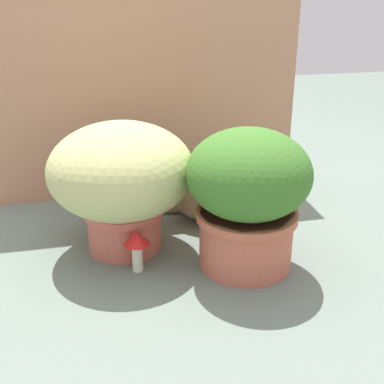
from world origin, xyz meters
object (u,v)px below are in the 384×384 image
(cat, at_px, (212,189))
(mushroom_ornament_red, at_px, (137,243))
(leafy_planter, at_px, (248,194))
(grass_planter, at_px, (122,178))

(cat, height_order, mushroom_ornament_red, cat)
(leafy_planter, height_order, mushroom_ornament_red, leafy_planter)
(mushroom_ornament_red, bearing_deg, leafy_planter, -6.08)
(leafy_planter, bearing_deg, cat, 93.52)
(grass_planter, height_order, cat, grass_planter)
(grass_planter, distance_m, leafy_planter, 0.39)
(leafy_planter, bearing_deg, mushroom_ornament_red, 173.92)
(leafy_planter, xyz_separation_m, cat, (-0.02, 0.31, -0.11))
(leafy_planter, bearing_deg, grass_planter, 151.49)
(grass_planter, height_order, leafy_planter, leafy_planter)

